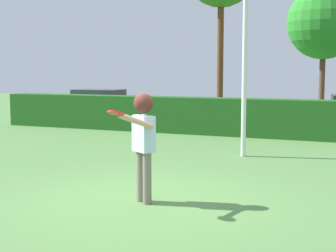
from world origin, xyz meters
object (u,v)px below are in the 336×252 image
at_px(parked_car_red, 99,101).
at_px(person, 143,134).
at_px(frisbee, 116,113).
at_px(maple_tree, 324,23).
at_px(lamppost, 245,25).

bearing_deg(parked_car_red, person, -56.47).
bearing_deg(frisbee, maple_tree, 86.19).
distance_m(person, parked_car_red, 16.02).
xyz_separation_m(lamppost, maple_tree, (0.66, 11.84, 1.08)).
height_order(person, frisbee, person).
bearing_deg(lamppost, parked_car_red, 137.61).
xyz_separation_m(frisbee, maple_tree, (1.16, 17.44, 2.80)).
height_order(lamppost, parked_car_red, lamppost).
bearing_deg(frisbee, person, 80.65).
height_order(person, lamppost, lamppost).
height_order(parked_car_red, maple_tree, maple_tree).
bearing_deg(lamppost, frisbee, -95.13).
distance_m(person, maple_tree, 17.09).
distance_m(person, lamppost, 5.37).
relative_size(frisbee, maple_tree, 0.04).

